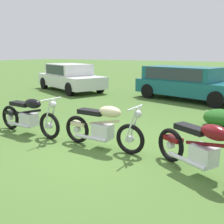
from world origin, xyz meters
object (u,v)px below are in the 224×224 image
motorcycle_cream (103,127)px  car_teal (185,81)px  motorcycle_black (29,116)px  motorcycle_maroon (204,150)px  car_white (70,76)px  shrub_low (220,118)px

motorcycle_cream → car_teal: bearing=92.0°
motorcycle_black → motorcycle_maroon: bearing=0.2°
motorcycle_cream → car_teal: (-0.32, 6.98, 0.35)m
motorcycle_black → motorcycle_maroon: (4.32, -0.14, 0.00)m
motorcycle_cream → car_white: (-6.49, 6.50, 0.32)m
motorcycle_black → shrub_low: (3.98, 3.33, -0.24)m
motorcycle_cream → motorcycle_maroon: (2.16, -0.26, -0.00)m
motorcycle_cream → motorcycle_maroon: bearing=-7.3°
motorcycle_black → motorcycle_maroon: same height
motorcycle_black → shrub_low: size_ratio=2.39×
motorcycle_cream → motorcycle_black: bearing=-177.5°
motorcycle_black → shrub_low: bearing=42.1°
motorcycle_maroon → car_white: car_white is taller
motorcycle_maroon → shrub_low: (-0.35, 3.47, -0.24)m
motorcycle_maroon → shrub_low: 3.50m
motorcycle_black → car_teal: 7.34m
car_teal → shrub_low: size_ratio=5.39×
car_white → car_teal: bearing=26.5°
motorcycle_maroon → motorcycle_black: bearing=-154.9°
motorcycle_maroon → shrub_low: motorcycle_maroon is taller
car_teal → shrub_low: bearing=-47.3°
motorcycle_maroon → car_teal: 7.65m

